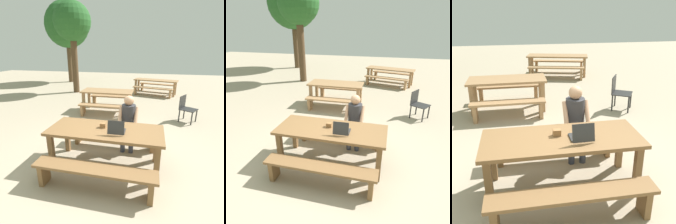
{
  "view_description": "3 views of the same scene",
  "coord_description": "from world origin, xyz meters",
  "views": [
    {
      "loc": [
        0.77,
        -2.87,
        2.1
      ],
      "look_at": [
        0.07,
        0.25,
        1.0
      ],
      "focal_mm": 28.68,
      "sensor_mm": 36.0,
      "label": 1
    },
    {
      "loc": [
        1.0,
        -3.36,
        2.58
      ],
      "look_at": [
        0.07,
        0.25,
        1.0
      ],
      "focal_mm": 33.35,
      "sensor_mm": 36.0,
      "label": 2
    },
    {
      "loc": [
        -0.53,
        -3.09,
        2.33
      ],
      "look_at": [
        0.07,
        0.25,
        1.0
      ],
      "focal_mm": 43.24,
      "sensor_mm": 36.0,
      "label": 3
    }
  ],
  "objects": [
    {
      "name": "bench_rear_south",
      "position": [
        0.8,
        5.81,
        0.33
      ],
      "size": [
        1.92,
        0.74,
        0.43
      ],
      "rotation": [
        0.0,
        0.0,
        -0.24
      ],
      "color": "#9E754C",
      "rests_on": "ground"
    },
    {
      "name": "small_pouch",
      "position": [
        -0.06,
        0.06,
        0.79
      ],
      "size": [
        0.1,
        0.08,
        0.09
      ],
      "color": "olive",
      "rests_on": "picnic_table_front"
    },
    {
      "name": "picnic_table_rear",
      "position": [
        0.94,
        6.38,
        0.61
      ],
      "size": [
        2.21,
        1.15,
        0.72
      ],
      "rotation": [
        0.0,
        0.0,
        -0.24
      ],
      "color": "#9E754C",
      "rests_on": "ground"
    },
    {
      "name": "tree_left",
      "position": [
        -3.15,
        5.93,
        3.33
      ],
      "size": [
        1.8,
        1.8,
        4.33
      ],
      "color": "#4C3823",
      "rests_on": "ground"
    },
    {
      "name": "plastic_chair",
      "position": [
        1.85,
        2.73,
        0.43
      ],
      "size": [
        0.6,
        0.6,
        0.8
      ],
      "rotation": [
        0.0,
        0.0,
        1.04
      ],
      "color": "#262626",
      "rests_on": "ground"
    },
    {
      "name": "tree_right",
      "position": [
        -4.88,
        9.0,
        3.68
      ],
      "size": [
        2.87,
        2.87,
        5.14
      ],
      "color": "#4C3823",
      "rests_on": "ground"
    },
    {
      "name": "bench_near",
      "position": [
        0.0,
        -0.71,
        0.33
      ],
      "size": [
        1.93,
        0.3,
        0.42
      ],
      "color": "brown",
      "rests_on": "ground"
    },
    {
      "name": "bench_mid_south",
      "position": [
        -0.75,
        2.51,
        0.32
      ],
      "size": [
        1.61,
        0.31,
        0.42
      ],
      "rotation": [
        0.0,
        0.0,
        0.01
      ],
      "color": "#9E754C",
      "rests_on": "ground"
    },
    {
      "name": "laptop",
      "position": [
        0.23,
        -0.11,
        0.81
      ],
      "size": [
        0.29,
        0.3,
        0.25
      ],
      "rotation": [
        0.0,
        0.0,
        3.16
      ],
      "color": "#2D2D2D",
      "rests_on": "picnic_table_front"
    },
    {
      "name": "person_seated",
      "position": [
        0.33,
        0.68,
        0.71
      ],
      "size": [
        0.4,
        0.4,
        1.22
      ],
      "color": "#333847",
      "rests_on": "ground"
    },
    {
      "name": "bench_mid_north",
      "position": [
        -0.76,
        3.81,
        0.32
      ],
      "size": [
        1.61,
        0.31,
        0.42
      ],
      "rotation": [
        0.0,
        0.0,
        0.01
      ],
      "color": "#9E754C",
      "rests_on": "ground"
    },
    {
      "name": "ground_plane",
      "position": [
        0.0,
        0.0,
        0.0
      ],
      "size": [
        30.0,
        30.0,
        0.0
      ],
      "primitive_type": "plane",
      "color": "tan"
    },
    {
      "name": "bench_rear_north",
      "position": [
        1.07,
        6.95,
        0.33
      ],
      "size": [
        1.92,
        0.74,
        0.43
      ],
      "rotation": [
        0.0,
        0.0,
        -0.24
      ],
      "color": "#9E754C",
      "rests_on": "ground"
    },
    {
      "name": "bench_far",
      "position": [
        0.0,
        0.71,
        0.33
      ],
      "size": [
        1.93,
        0.3,
        0.42
      ],
      "color": "brown",
      "rests_on": "ground"
    },
    {
      "name": "picnic_table_front",
      "position": [
        0.0,
        0.0,
        0.65
      ],
      "size": [
        2.08,
        0.84,
        0.75
      ],
      "color": "brown",
      "rests_on": "ground"
    },
    {
      "name": "picnic_table_mid",
      "position": [
        -0.76,
        3.16,
        0.65
      ],
      "size": [
        1.79,
        0.8,
        0.77
      ],
      "rotation": [
        0.0,
        0.0,
        0.01
      ],
      "color": "#9E754C",
      "rests_on": "ground"
    }
  ]
}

